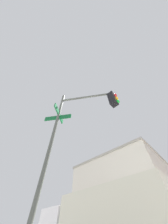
# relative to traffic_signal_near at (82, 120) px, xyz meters

# --- Properties ---
(traffic_signal_near) EXTENTS (2.61, 1.91, 6.46)m
(traffic_signal_near) POSITION_rel_traffic_signal_near_xyz_m (0.00, 0.00, 0.00)
(traffic_signal_near) COLOR #474C47
(traffic_signal_near) RESTS_ON ground_plane
(building_stucco) EXTENTS (16.12, 20.88, 12.33)m
(building_stucco) POSITION_rel_traffic_signal_near_xyz_m (-9.33, 24.95, 1.63)
(building_stucco) COLOR beige
(building_stucco) RESTS_ON ground_plane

